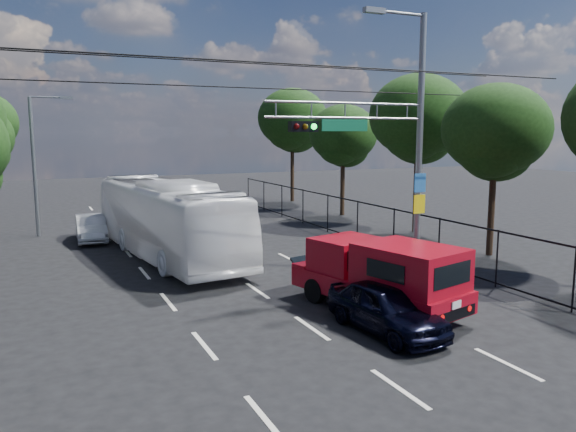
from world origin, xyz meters
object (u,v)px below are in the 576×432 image
navy_hatchback (386,308)px  red_pickup (380,273)px  signal_mast (393,133)px  white_van (91,228)px  white_bus (167,219)px

navy_hatchback → red_pickup: bearing=57.8°
signal_mast → white_van: bearing=129.2°
signal_mast → red_pickup: bearing=-128.6°
navy_hatchback → white_van: size_ratio=1.01×
signal_mast → navy_hatchback: (-3.62, -5.06, -4.58)m
signal_mast → navy_hatchback: 7.73m
navy_hatchback → white_van: navy_hatchback is taller
signal_mast → red_pickup: size_ratio=1.58×
red_pickup → navy_hatchback: bearing=-118.1°
navy_hatchback → white_bus: white_bus is taller
white_van → red_pickup: bearing=-63.6°
red_pickup → white_van: size_ratio=1.56×
red_pickup → signal_mast: bearing=51.4°
red_pickup → white_van: red_pickup is taller
white_van → navy_hatchback: bearing=-68.3°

